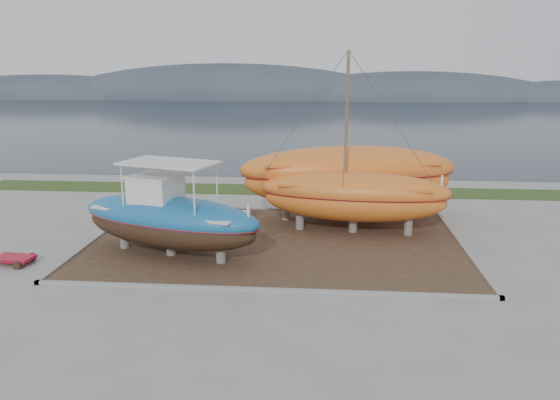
# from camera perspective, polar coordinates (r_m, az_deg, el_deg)

# --- Properties ---
(ground) EXTENTS (140.00, 140.00, 0.00)m
(ground) POSITION_cam_1_polar(r_m,az_deg,el_deg) (23.50, -1.34, -7.52)
(ground) COLOR gray
(ground) RESTS_ON ground
(dirt_patch) EXTENTS (18.00, 12.00, 0.06)m
(dirt_patch) POSITION_cam_1_polar(r_m,az_deg,el_deg) (27.23, -0.44, -4.39)
(dirt_patch) COLOR #422D1E
(dirt_patch) RESTS_ON ground
(curb_frame) EXTENTS (18.60, 12.60, 0.15)m
(curb_frame) POSITION_cam_1_polar(r_m,az_deg,el_deg) (27.22, -0.44, -4.30)
(curb_frame) COLOR gray
(curb_frame) RESTS_ON ground
(grass_strip) EXTENTS (44.00, 3.00, 0.08)m
(grass_strip) POSITION_cam_1_polar(r_m,az_deg,el_deg) (38.29, 1.12, 1.04)
(grass_strip) COLOR #284219
(grass_strip) RESTS_ON ground
(sea) EXTENTS (260.00, 100.00, 0.04)m
(sea) POSITION_cam_1_polar(r_m,az_deg,el_deg) (92.17, 3.32, 8.59)
(sea) COLOR #17252F
(sea) RESTS_ON ground
(mountain_ridge) EXTENTS (200.00, 36.00, 20.00)m
(mountain_ridge) POSITION_cam_1_polar(r_m,az_deg,el_deg) (147.01, 3.91, 10.58)
(mountain_ridge) COLOR #333D49
(mountain_ridge) RESTS_ON ground
(blue_caique) EXTENTS (9.50, 5.48, 4.36)m
(blue_caique) POSITION_cam_1_polar(r_m,az_deg,el_deg) (25.22, -11.52, -0.94)
(blue_caique) COLOR #1A65A2
(blue_caique) RESTS_ON dirt_patch
(white_dinghy) EXTENTS (4.42, 2.05, 1.28)m
(white_dinghy) POSITION_cam_1_polar(r_m,az_deg,el_deg) (28.66, -11.12, -2.31)
(white_dinghy) COLOR silver
(white_dinghy) RESTS_ON dirt_patch
(orange_sailboat) EXTENTS (10.03, 3.88, 9.26)m
(orange_sailboat) POSITION_cam_1_polar(r_m,az_deg,el_deg) (27.98, 7.92, 5.79)
(orange_sailboat) COLOR orange
(orange_sailboat) RESTS_ON dirt_patch
(orange_bare_hull) EXTENTS (12.74, 5.79, 4.03)m
(orange_bare_hull) POSITION_cam_1_polar(r_m,az_deg,el_deg) (31.09, 7.17, 1.73)
(orange_bare_hull) COLOR orange
(orange_bare_hull) RESTS_ON dirt_patch
(red_trailer) EXTENTS (2.56, 1.45, 0.35)m
(red_trailer) POSITION_cam_1_polar(r_m,az_deg,el_deg) (27.01, -26.01, -5.70)
(red_trailer) COLOR #AF1329
(red_trailer) RESTS_ON ground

